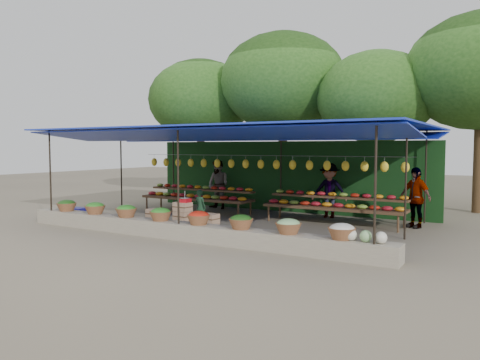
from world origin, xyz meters
The scene contains 16 objects.
ground centered at (0.00, 0.00, 0.00)m, with size 60.00×60.00×0.00m, color #6A5F4E.
stone_curb centered at (0.00, -2.75, 0.20)m, with size 10.60×0.55×0.40m, color gray.
stall_canopy centered at (0.00, 0.06, 2.68)m, with size 10.80×6.60×2.82m.
produce_baskets centered at (-0.10, -2.75, 0.56)m, with size 8.98×0.58×0.34m.
netting_backdrop centered at (0.00, 3.15, 1.25)m, with size 10.60×0.06×2.50m, color #173F16.
tree_row centered at (0.50, 6.09, 4.70)m, with size 16.51×5.50×7.12m.
fruit_table_left centered at (-2.49, 1.35, 0.61)m, with size 4.21×0.95×0.93m.
fruit_table_right centered at (2.51, 1.35, 0.61)m, with size 4.21×0.95×0.93m.
crate_counter centered at (-0.82, -1.71, 0.31)m, with size 2.38×0.38×0.77m.
weighing_scale centered at (-0.71, -1.71, 0.85)m, with size 0.30×0.30×0.32m.
vendor_seated centered at (-0.79, -0.87, 0.53)m, with size 0.38×0.25×1.05m, color #1B3B23.
customer_left centered at (-2.36, 2.49, 0.90)m, with size 0.88×0.68×1.81m, color slate.
customer_mid centered at (1.93, 2.52, 0.89)m, with size 1.15×0.66×1.77m, color slate.
customer_right centered at (4.69, 1.93, 0.86)m, with size 1.01×0.42×1.73m, color slate.
blue_crate_front centered at (-5.07, -1.67, 0.16)m, with size 0.55×0.39×0.33m, color navy.
blue_crate_back centered at (-4.35, -2.04, 0.14)m, with size 0.47×0.34×0.28m, color navy.
Camera 1 is at (7.13, -11.96, 2.28)m, focal length 35.00 mm.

